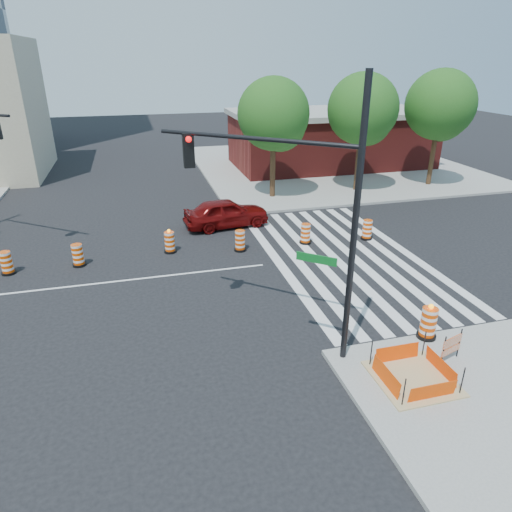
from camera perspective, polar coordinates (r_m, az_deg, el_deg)
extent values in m
plane|color=black|center=(20.22, -18.67, -3.22)|extent=(120.00, 120.00, 0.00)
cube|color=gray|center=(40.51, 9.12, 11.16)|extent=(22.00, 22.00, 0.15)
cube|color=silver|center=(20.99, 2.93, -0.87)|extent=(0.45, 13.50, 0.01)
cube|color=silver|center=(21.26, 5.24, -0.61)|extent=(0.45, 13.50, 0.01)
cube|color=silver|center=(21.57, 7.49, -0.35)|extent=(0.45, 13.50, 0.01)
cube|color=silver|center=(21.91, 9.68, -0.10)|extent=(0.45, 13.50, 0.01)
cube|color=silver|center=(22.28, 11.79, 0.14)|extent=(0.45, 13.50, 0.01)
cube|color=silver|center=(22.68, 13.83, 0.37)|extent=(0.45, 13.50, 0.01)
cube|color=silver|center=(23.11, 15.80, 0.60)|extent=(0.45, 13.50, 0.01)
cube|color=silver|center=(23.56, 17.70, 0.82)|extent=(0.45, 13.50, 0.01)
cube|color=silver|center=(20.22, -18.67, -3.21)|extent=(14.00, 0.12, 0.01)
cube|color=tan|center=(14.43, 18.99, -14.27)|extent=(2.20, 2.20, 0.05)
cube|color=#F44304|center=(13.72, 21.20, -15.56)|extent=(1.44, 0.02, 0.55)
cube|color=#F44304|center=(14.87, 17.24, -11.55)|extent=(1.44, 0.02, 0.55)
cube|color=#F44304|center=(13.85, 15.91, -14.30)|extent=(0.02, 1.44, 0.55)
cube|color=#F44304|center=(14.75, 22.12, -12.67)|extent=(0.02, 1.44, 0.55)
cylinder|color=black|center=(13.17, 17.99, -15.93)|extent=(0.04, 0.04, 0.90)
cylinder|color=black|center=(14.11, 24.38, -14.06)|extent=(0.04, 0.04, 0.90)
cylinder|color=black|center=(14.36, 14.19, -11.69)|extent=(0.04, 0.04, 0.90)
cylinder|color=black|center=(15.23, 20.25, -10.30)|extent=(0.04, 0.04, 0.90)
cube|color=maroon|center=(40.12, 9.31, 13.97)|extent=(16.00, 8.00, 4.20)
cube|color=gray|center=(39.81, 9.54, 17.23)|extent=(16.50, 8.50, 0.40)
imported|color=#5F0808|center=(25.31, -3.74, 5.41)|extent=(4.85, 2.43, 1.58)
cylinder|color=black|center=(12.88, 12.19, 3.05)|extent=(0.19, 0.19, 8.34)
cylinder|color=black|center=(13.31, -0.44, 14.50)|extent=(4.82, 4.17, 0.13)
cube|color=black|center=(14.49, -8.43, 12.93)|extent=(0.33, 0.29, 1.04)
sphere|color=#FF0C0C|center=(14.25, -8.42, 14.24)|extent=(0.19, 0.19, 0.19)
cube|color=#0C591E|center=(13.52, 7.55, -0.36)|extent=(0.97, 0.85, 0.26)
cylinder|color=black|center=(16.42, 20.48, -9.32)|extent=(0.64, 0.64, 0.11)
cylinder|color=#E34604|center=(16.15, 20.75, -7.72)|extent=(0.51, 0.51, 1.02)
sphere|color=#FF990C|center=(15.87, 21.06, -5.91)|extent=(0.17, 0.17, 0.17)
cube|color=#E34604|center=(15.22, 23.37, -9.75)|extent=(0.82, 0.30, 0.28)
cube|color=#E34604|center=(15.39, 23.18, -10.75)|extent=(0.82, 0.30, 0.22)
cylinder|color=black|center=(15.05, 22.39, -10.89)|extent=(0.04, 0.04, 1.00)
cylinder|color=black|center=(15.60, 24.07, -9.88)|extent=(0.04, 0.04, 1.00)
cylinder|color=#382314|center=(30.16, 2.10, 11.64)|extent=(0.35, 0.35, 4.81)
sphere|color=#1C4E16|center=(29.67, 2.20, 17.32)|extent=(4.51, 4.51, 4.51)
sphere|color=#1C4E16|center=(30.23, 3.01, 15.99)|extent=(3.31, 3.31, 3.31)
sphere|color=#1C4E16|center=(29.39, 1.46, 16.38)|extent=(3.00, 3.00, 3.00)
cylinder|color=#382314|center=(32.46, 12.69, 12.08)|extent=(0.34, 0.34, 4.93)
sphere|color=#1C4E16|center=(32.00, 13.21, 17.47)|extent=(4.62, 4.62, 4.62)
sphere|color=#1C4E16|center=(32.61, 13.67, 16.17)|extent=(3.39, 3.39, 3.39)
sphere|color=#1C4E16|center=(31.67, 12.60, 16.62)|extent=(3.08, 3.08, 3.08)
cylinder|color=#382314|center=(35.43, 21.26, 12.11)|extent=(0.33, 0.33, 5.04)
sphere|color=#1C4E16|center=(35.01, 22.05, 17.13)|extent=(4.72, 4.72, 4.72)
sphere|color=#1C4E16|center=(35.64, 22.26, 15.90)|extent=(3.46, 3.46, 3.46)
sphere|color=#1C4E16|center=(34.64, 21.55, 16.35)|extent=(3.15, 3.15, 3.15)
cylinder|color=black|center=(22.70, -28.50, -1.83)|extent=(0.60, 0.60, 0.10)
cylinder|color=#E34604|center=(22.51, -28.74, -0.68)|extent=(0.48, 0.48, 0.95)
cylinder|color=black|center=(22.21, -21.20, -0.99)|extent=(0.60, 0.60, 0.10)
cylinder|color=#E34604|center=(22.02, -21.39, 0.19)|extent=(0.48, 0.48, 0.95)
cylinder|color=black|center=(22.51, -10.65, 0.61)|extent=(0.60, 0.60, 0.10)
cylinder|color=#E34604|center=(22.32, -10.74, 1.79)|extent=(0.48, 0.48, 0.95)
sphere|color=#FF990C|center=(22.12, -10.85, 3.11)|extent=(0.16, 0.16, 0.16)
cylinder|color=black|center=(22.32, -1.99, 0.83)|extent=(0.60, 0.60, 0.10)
cylinder|color=#E34604|center=(22.13, -2.01, 2.02)|extent=(0.48, 0.48, 0.95)
cylinder|color=black|center=(23.30, 6.16, 1.72)|extent=(0.60, 0.60, 0.10)
cylinder|color=#E34604|center=(23.12, 6.21, 2.87)|extent=(0.48, 0.48, 0.95)
cylinder|color=black|center=(24.40, 13.62, 2.20)|extent=(0.60, 0.60, 0.10)
cylinder|color=#E34604|center=(24.22, 13.74, 3.30)|extent=(0.48, 0.48, 0.95)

